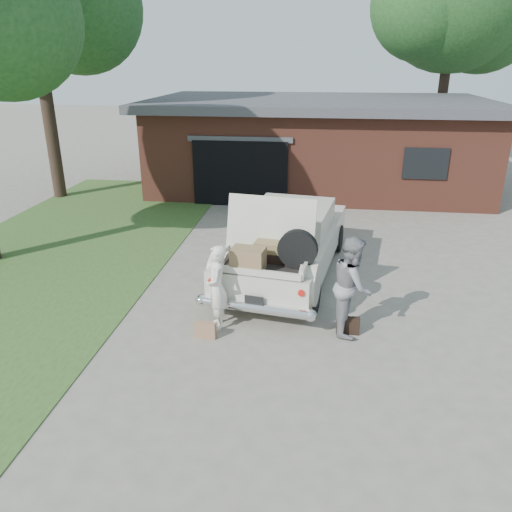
# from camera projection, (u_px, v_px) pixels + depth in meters

# --- Properties ---
(ground) EXTENTS (90.00, 90.00, 0.00)m
(ground) POSITION_uv_depth(u_px,v_px,m) (252.00, 320.00, 9.68)
(ground) COLOR gray
(ground) RESTS_ON ground
(grass_strip) EXTENTS (6.00, 16.00, 0.02)m
(grass_strip) POSITION_uv_depth(u_px,v_px,m) (61.00, 251.00, 13.10)
(grass_strip) COLOR #2D4C1E
(grass_strip) RESTS_ON ground
(house) EXTENTS (12.80, 7.80, 3.30)m
(house) POSITION_uv_depth(u_px,v_px,m) (317.00, 142.00, 19.51)
(house) COLOR brown
(house) RESTS_ON ground
(tree_right) EXTENTS (7.41, 6.44, 10.51)m
(tree_right) POSITION_uv_depth(u_px,v_px,m) (457.00, 0.00, 20.86)
(tree_right) COLOR #38281E
(tree_right) RESTS_ON ground
(sedan) EXTENTS (2.90, 5.69, 2.23)m
(sedan) POSITION_uv_depth(u_px,v_px,m) (287.00, 242.00, 11.45)
(sedan) COLOR beige
(sedan) RESTS_ON ground
(woman_left) EXTENTS (0.48, 0.65, 1.62)m
(woman_left) POSITION_uv_depth(u_px,v_px,m) (217.00, 288.00, 9.14)
(woman_left) COLOR white
(woman_left) RESTS_ON ground
(woman_right) EXTENTS (0.70, 0.90, 1.84)m
(woman_right) POSITION_uv_depth(u_px,v_px,m) (352.00, 285.00, 8.98)
(woman_right) COLOR gray
(woman_right) RESTS_ON ground
(suitcase_left) EXTENTS (0.40, 0.16, 0.30)m
(suitcase_left) POSITION_uv_depth(u_px,v_px,m) (205.00, 330.00, 9.02)
(suitcase_left) COLOR #A07451
(suitcase_left) RESTS_ON ground
(suitcase_right) EXTENTS (0.42, 0.14, 0.32)m
(suitcase_right) POSITION_uv_depth(u_px,v_px,m) (348.00, 325.00, 9.15)
(suitcase_right) COLOR black
(suitcase_right) RESTS_ON ground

